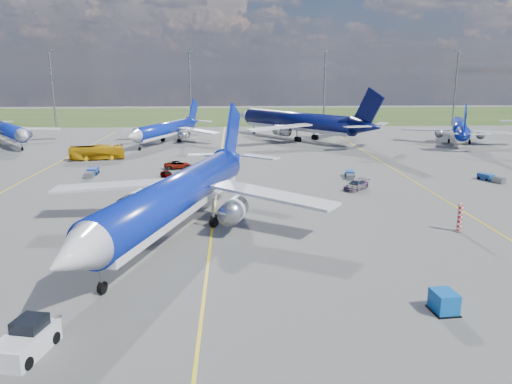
{
  "coord_description": "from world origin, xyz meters",
  "views": [
    {
      "loc": [
        2.25,
        -41.02,
        16.49
      ],
      "look_at": [
        4.71,
        10.19,
        4.0
      ],
      "focal_mm": 35.0,
      "sensor_mm": 36.0,
      "label": 1
    }
  ],
  "objects_px": {
    "service_car_a": "(167,174)",
    "baggage_tug_c": "(92,173)",
    "bg_jet_ne": "(458,142)",
    "baggage_tug_e": "(490,178)",
    "bg_jet_nw": "(8,144)",
    "apron_bus": "(97,152)",
    "uld_container": "(444,302)",
    "bg_jet_n": "(297,139)",
    "main_airliner": "(180,233)",
    "service_car_c": "(356,185)",
    "pushback_tug": "(26,340)",
    "warning_post": "(460,218)",
    "bg_jet_nnw": "(166,143)",
    "service_car_b": "(178,165)",
    "baggage_tug_w": "(350,175)"
  },
  "relations": [
    {
      "from": "service_car_a",
      "to": "baggage_tug_c",
      "type": "height_order",
      "value": "service_car_a"
    },
    {
      "from": "bg_jet_ne",
      "to": "baggage_tug_e",
      "type": "bearing_deg",
      "value": 93.55
    },
    {
      "from": "bg_jet_nw",
      "to": "service_car_a",
      "type": "height_order",
      "value": "bg_jet_nw"
    },
    {
      "from": "apron_bus",
      "to": "baggage_tug_c",
      "type": "xyz_separation_m",
      "value": [
        2.96,
        -14.96,
        -0.89
      ]
    },
    {
      "from": "uld_container",
      "to": "bg_jet_n",
      "type": "bearing_deg",
      "value": 83.74
    },
    {
      "from": "main_airliner",
      "to": "baggage_tug_e",
      "type": "xyz_separation_m",
      "value": [
        45.15,
        23.02,
        0.46
      ]
    },
    {
      "from": "service_car_c",
      "to": "uld_container",
      "type": "bearing_deg",
      "value": -48.89
    },
    {
      "from": "pushback_tug",
      "to": "service_car_a",
      "type": "height_order",
      "value": "pushback_tug"
    },
    {
      "from": "bg_jet_n",
      "to": "uld_container",
      "type": "bearing_deg",
      "value": 50.8
    },
    {
      "from": "bg_jet_nw",
      "to": "uld_container",
      "type": "xyz_separation_m",
      "value": [
        66.23,
        -85.16,
        0.75
      ]
    },
    {
      "from": "warning_post",
      "to": "service_car_a",
      "type": "bearing_deg",
      "value": 140.05
    },
    {
      "from": "bg_jet_nnw",
      "to": "apron_bus",
      "type": "xyz_separation_m",
      "value": [
        -10.26,
        -22.0,
        1.41
      ]
    },
    {
      "from": "service_car_b",
      "to": "service_car_c",
      "type": "bearing_deg",
      "value": -136.83
    },
    {
      "from": "bg_jet_nnw",
      "to": "bg_jet_ne",
      "type": "relative_size",
      "value": 0.97
    },
    {
      "from": "uld_container",
      "to": "apron_bus",
      "type": "height_order",
      "value": "apron_bus"
    },
    {
      "from": "service_car_a",
      "to": "bg_jet_ne",
      "type": "bearing_deg",
      "value": 3.39
    },
    {
      "from": "service_car_b",
      "to": "baggage_tug_w",
      "type": "xyz_separation_m",
      "value": [
        27.98,
        -8.68,
        -0.19
      ]
    },
    {
      "from": "bg_jet_n",
      "to": "bg_jet_ne",
      "type": "distance_m",
      "value": 38.35
    },
    {
      "from": "main_airliner",
      "to": "pushback_tug",
      "type": "height_order",
      "value": "main_airliner"
    },
    {
      "from": "pushback_tug",
      "to": "service_car_b",
      "type": "distance_m",
      "value": 57.88
    },
    {
      "from": "service_car_b",
      "to": "bg_jet_ne",
      "type": "bearing_deg",
      "value": -79.2
    },
    {
      "from": "service_car_c",
      "to": "baggage_tug_c",
      "type": "bearing_deg",
      "value": -150.64
    },
    {
      "from": "bg_jet_ne",
      "to": "main_airliner",
      "type": "distance_m",
      "value": 88.3
    },
    {
      "from": "bg_jet_nnw",
      "to": "bg_jet_n",
      "type": "height_order",
      "value": "bg_jet_n"
    },
    {
      "from": "uld_container",
      "to": "apron_bus",
      "type": "bearing_deg",
      "value": 116.97
    },
    {
      "from": "bg_jet_n",
      "to": "baggage_tug_e",
      "type": "xyz_separation_m",
      "value": [
        23.59,
        -48.88,
        0.46
      ]
    },
    {
      "from": "main_airliner",
      "to": "pushback_tug",
      "type": "distance_m",
      "value": 23.59
    },
    {
      "from": "pushback_tug",
      "to": "uld_container",
      "type": "height_order",
      "value": "pushback_tug"
    },
    {
      "from": "bg_jet_nnw",
      "to": "bg_jet_n",
      "type": "relative_size",
      "value": 0.72
    },
    {
      "from": "bg_jet_n",
      "to": "uld_container",
      "type": "xyz_separation_m",
      "value": [
        -1.25,
        -90.51,
        0.75
      ]
    },
    {
      "from": "main_airliner",
      "to": "warning_post",
      "type": "bearing_deg",
      "value": 14.81
    },
    {
      "from": "warning_post",
      "to": "bg_jet_nnw",
      "type": "bearing_deg",
      "value": 119.96
    },
    {
      "from": "pushback_tug",
      "to": "service_car_b",
      "type": "xyz_separation_m",
      "value": [
        3.03,
        57.8,
        -0.15
      ]
    },
    {
      "from": "service_car_b",
      "to": "main_airliner",
      "type": "bearing_deg",
      "value": 171.41
    },
    {
      "from": "service_car_a",
      "to": "bg_jet_nnw",
      "type": "bearing_deg",
      "value": 70.21
    },
    {
      "from": "uld_container",
      "to": "apron_bus",
      "type": "relative_size",
      "value": 0.19
    },
    {
      "from": "uld_container",
      "to": "pushback_tug",
      "type": "bearing_deg",
      "value": -177.16
    },
    {
      "from": "apron_bus",
      "to": "pushback_tug",
      "type": "bearing_deg",
      "value": 179.32
    },
    {
      "from": "bg_jet_nw",
      "to": "baggage_tug_w",
      "type": "distance_m",
      "value": 80.72
    },
    {
      "from": "apron_bus",
      "to": "baggage_tug_e",
      "type": "xyz_separation_m",
      "value": [
        65.24,
        -21.95,
        -0.95
      ]
    },
    {
      "from": "service_car_c",
      "to": "service_car_b",
      "type": "bearing_deg",
      "value": -166.56
    },
    {
      "from": "service_car_c",
      "to": "baggage_tug_c",
      "type": "height_order",
      "value": "service_car_c"
    },
    {
      "from": "main_airliner",
      "to": "bg_jet_nw",
      "type": "bearing_deg",
      "value": 141.38
    },
    {
      "from": "bg_jet_nnw",
      "to": "uld_container",
      "type": "bearing_deg",
      "value": -49.49
    },
    {
      "from": "pushback_tug",
      "to": "baggage_tug_w",
      "type": "height_order",
      "value": "pushback_tug"
    },
    {
      "from": "pushback_tug",
      "to": "baggage_tug_w",
      "type": "bearing_deg",
      "value": 70.05
    },
    {
      "from": "pushback_tug",
      "to": "service_car_c",
      "type": "xyz_separation_m",
      "value": [
        29.99,
        40.89,
        -0.14
      ]
    },
    {
      "from": "warning_post",
      "to": "bg_jet_ne",
      "type": "relative_size",
      "value": 0.08
    },
    {
      "from": "baggage_tug_c",
      "to": "baggage_tug_e",
      "type": "distance_m",
      "value": 62.67
    },
    {
      "from": "bg_jet_nw",
      "to": "baggage_tug_c",
      "type": "distance_m",
      "value": 46.52
    }
  ]
}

